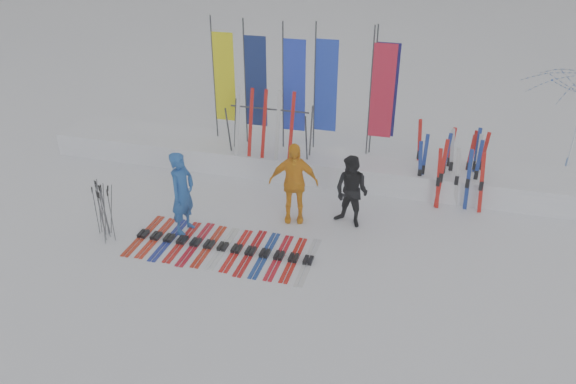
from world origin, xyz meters
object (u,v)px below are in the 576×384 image
(person_blue, at_px, (182,193))
(ski_rack, at_px, (270,124))
(person_black, at_px, (351,192))
(person_yellow, at_px, (293,183))
(ski_row, at_px, (223,247))

(person_blue, bearing_deg, ski_rack, -7.26)
(person_black, distance_m, ski_rack, 3.11)
(person_blue, xyz_separation_m, ski_rack, (0.96, 3.09, 0.47))
(person_blue, bearing_deg, person_yellow, -53.11)
(person_yellow, relative_size, ski_rack, 0.90)
(person_black, xyz_separation_m, ski_rack, (-2.41, 1.88, 0.58))
(person_blue, bearing_deg, person_black, -60.26)
(ski_row, xyz_separation_m, ski_rack, (-0.07, 3.53, 1.35))
(person_black, bearing_deg, person_blue, -140.25)
(ski_row, distance_m, ski_rack, 3.78)
(person_blue, xyz_separation_m, person_black, (3.36, 1.21, -0.11))
(ski_row, relative_size, ski_rack, 1.85)
(person_yellow, relative_size, ski_row, 0.49)
(person_yellow, bearing_deg, person_blue, -165.87)
(person_black, height_order, ski_row, person_black)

